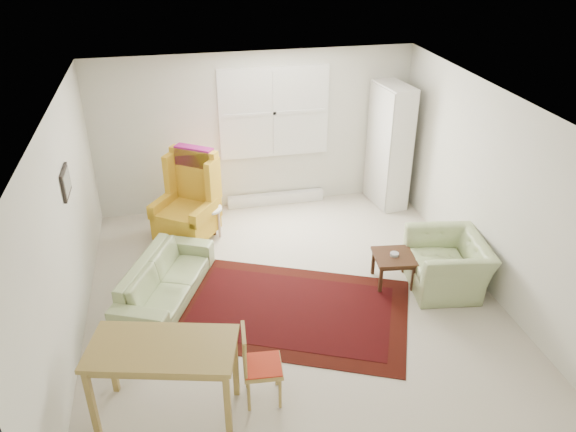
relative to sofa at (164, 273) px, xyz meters
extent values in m
cube|color=#BDB3A1|center=(1.54, -0.42, -0.36)|extent=(5.00, 5.50, 0.01)
cube|color=white|center=(1.54, -0.42, 2.14)|extent=(5.00, 5.50, 0.01)
cube|color=silver|center=(1.54, 2.33, 0.89)|extent=(5.00, 0.04, 2.50)
cube|color=silver|center=(1.54, -3.17, 0.89)|extent=(5.00, 0.04, 2.50)
cube|color=silver|center=(-0.96, -0.42, 0.89)|extent=(0.04, 5.50, 2.50)
cube|color=silver|center=(4.04, -0.42, 0.89)|extent=(0.04, 5.50, 2.50)
cube|color=white|center=(1.84, 2.31, 1.19)|extent=(1.72, 0.06, 1.42)
cube|color=white|center=(1.84, 2.31, 1.19)|extent=(1.60, 0.02, 1.30)
cube|color=silver|center=(1.84, 2.25, -0.27)|extent=(1.60, 0.12, 0.18)
cube|color=black|center=(-0.94, 0.08, 1.29)|extent=(0.03, 0.42, 0.32)
cube|color=tan|center=(-0.92, 0.08, 1.29)|extent=(0.01, 0.34, 0.24)
imported|color=#94A56E|center=(0.00, 0.00, 0.00)|extent=(1.35, 1.90, 0.71)
imported|color=#94A56E|center=(3.54, -0.51, 0.05)|extent=(1.04, 1.15, 0.81)
camera|label=1|loc=(0.29, -5.95, 3.93)|focal=35.00mm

